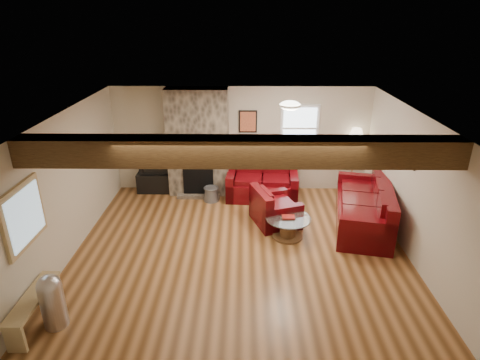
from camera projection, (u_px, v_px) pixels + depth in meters
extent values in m
plane|color=brown|center=(240.00, 248.00, 7.42)|extent=(8.00, 8.00, 0.00)
plane|color=white|center=(240.00, 115.00, 6.45)|extent=(8.00, 8.00, 0.00)
plane|color=beige|center=(241.00, 140.00, 9.47)|extent=(8.00, 0.00, 8.00)
plane|color=beige|center=(237.00, 287.00, 4.40)|extent=(8.00, 0.00, 8.00)
plane|color=beige|center=(68.00, 186.00, 6.97)|extent=(0.00, 7.50, 7.50)
plane|color=beige|center=(414.00, 187.00, 6.90)|extent=(0.00, 7.50, 7.50)
cube|color=black|center=(239.00, 151.00, 5.37)|extent=(6.00, 0.36, 0.38)
cube|color=#38332C|center=(198.00, 143.00, 9.25)|extent=(1.40, 0.50, 2.50)
cube|color=black|center=(198.00, 179.00, 9.33)|extent=(0.70, 0.06, 0.90)
cube|color=#38332C|center=(199.00, 196.00, 9.44)|extent=(1.00, 0.25, 0.08)
cylinder|color=#4B2D18|center=(287.00, 236.00, 7.78)|extent=(0.58, 0.58, 0.04)
cylinder|color=#4B2D18|center=(288.00, 228.00, 7.71)|extent=(0.31, 0.31, 0.38)
cylinder|color=white|center=(288.00, 218.00, 7.63)|extent=(0.87, 0.87, 0.02)
cube|color=maroon|center=(288.00, 217.00, 7.62)|extent=(0.24, 0.17, 0.03)
cube|color=black|center=(158.00, 182.00, 9.68)|extent=(0.94, 0.38, 0.47)
imported|color=black|center=(156.00, 164.00, 9.50)|extent=(0.80, 0.10, 0.46)
cylinder|color=tan|center=(350.00, 191.00, 9.74)|extent=(0.29, 0.29, 0.03)
cylinder|color=tan|center=(353.00, 164.00, 9.47)|extent=(0.03, 0.03, 1.43)
cone|color=#FFE8C1|center=(356.00, 134.00, 9.18)|extent=(0.41, 0.41, 0.29)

